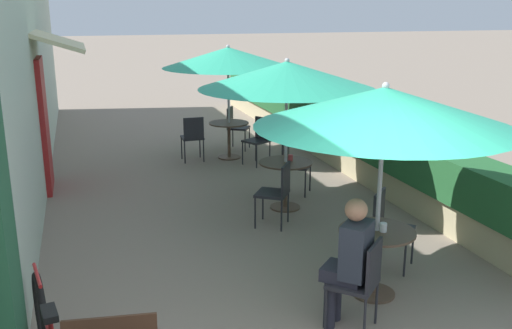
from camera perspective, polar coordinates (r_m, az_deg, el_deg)
name	(u,v)px	position (r m, az deg, el deg)	size (l,w,h in m)	color
cafe_facade_wall	(30,56)	(10.03, -21.68, 10.09)	(0.98, 14.16, 4.20)	#B2C1AD
planter_hedge	(327,129)	(11.25, 7.12, 3.51)	(0.60, 13.16, 1.01)	tan
patio_table_near	(376,248)	(5.90, 11.90, -8.20)	(0.77, 0.77, 0.70)	brown
patio_umbrella_near	(384,107)	(5.49, 12.72, 5.62)	(2.47, 2.47, 2.17)	#B7B7BC
cafe_chair_near_left	(361,278)	(5.24, 10.47, -11.12)	(0.57, 0.57, 0.87)	#232328
seated_patron_near_left	(350,258)	(5.20, 9.37, -9.22)	(0.51, 0.51, 1.25)	#23232D
cafe_chair_near_right	(388,223)	(6.56, 13.04, -5.70)	(0.57, 0.57, 0.87)	#232328
coffee_cup_near	(383,227)	(5.79, 12.61, -6.15)	(0.07, 0.07, 0.09)	white
patio_table_mid	(285,175)	(8.24, 2.96, -1.03)	(0.77, 0.77, 0.70)	brown
patio_umbrella_mid	(287,75)	(7.95, 3.11, 8.91)	(2.47, 2.47, 2.17)	#B7B7BC
cafe_chair_mid_left	(278,189)	(7.55, 2.18, -2.48)	(0.56, 0.56, 0.87)	#232328
cafe_chair_mid_right	(292,161)	(8.93, 3.63, 0.34)	(0.56, 0.56, 0.87)	#232328
coffee_cup_mid	(290,158)	(8.23, 3.47, 0.68)	(0.07, 0.07, 0.09)	#B73D3D
patio_table_far	(229,132)	(11.04, -2.72, 3.23)	(0.77, 0.77, 0.70)	brown
patio_umbrella_far	(228,57)	(10.83, -2.81, 10.65)	(2.47, 2.47, 2.17)	#B7B7BC
cafe_chair_far_left	(259,137)	(10.60, 0.30, 2.78)	(0.54, 0.54, 0.87)	#232328
cafe_chair_far_right	(235,124)	(11.74, -2.10, 4.02)	(0.55, 0.55, 0.87)	#232328
cafe_chair_far_back	(193,135)	(10.82, -6.34, 2.95)	(0.40, 0.40, 0.87)	#232328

